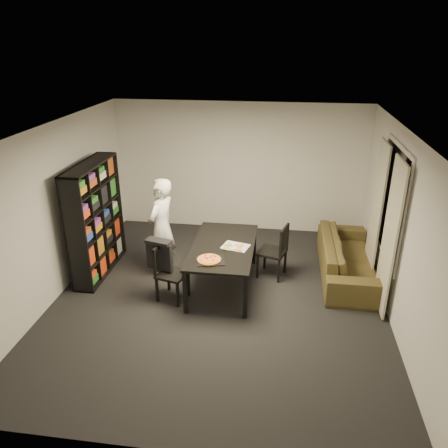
# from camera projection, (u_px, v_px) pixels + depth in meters

# --- Properties ---
(room) EXTENTS (5.01, 5.51, 2.61)m
(room) POSITION_uv_depth(u_px,v_px,m) (219.00, 221.00, 6.25)
(room) COLOR black
(room) RESTS_ON ground
(window_pane) EXTENTS (0.02, 1.40, 1.60)m
(window_pane) POSITION_uv_depth(u_px,v_px,m) (392.00, 202.00, 6.40)
(window_pane) COLOR black
(window_pane) RESTS_ON room
(window_frame) EXTENTS (0.03, 1.52, 1.72)m
(window_frame) POSITION_uv_depth(u_px,v_px,m) (392.00, 202.00, 6.40)
(window_frame) COLOR white
(window_frame) RESTS_ON room
(curtain_left) EXTENTS (0.03, 0.70, 2.25)m
(curtain_left) POSITION_uv_depth(u_px,v_px,m) (390.00, 238.00, 6.08)
(curtain_left) COLOR beige
(curtain_left) RESTS_ON room
(curtain_right) EXTENTS (0.03, 0.70, 2.25)m
(curtain_right) POSITION_uv_depth(u_px,v_px,m) (376.00, 211.00, 7.02)
(curtain_right) COLOR beige
(curtain_right) RESTS_ON room
(bookshelf) EXTENTS (0.35, 1.50, 1.90)m
(bookshelf) POSITION_uv_depth(u_px,v_px,m) (96.00, 219.00, 7.21)
(bookshelf) COLOR black
(bookshelf) RESTS_ON room
(dining_table) EXTENTS (0.97, 1.74, 0.73)m
(dining_table) POSITION_uv_depth(u_px,v_px,m) (223.00, 249.00, 6.85)
(dining_table) COLOR black
(dining_table) RESTS_ON room
(chair_left) EXTENTS (0.51, 0.51, 0.89)m
(chair_left) POSITION_uv_depth(u_px,v_px,m) (167.00, 268.00, 6.61)
(chair_left) COLOR black
(chair_left) RESTS_ON room
(chair_right) EXTENTS (0.53, 0.53, 0.92)m
(chair_right) POSITION_uv_depth(u_px,v_px,m) (277.00, 248.00, 7.19)
(chair_right) COLOR black
(chair_right) RESTS_ON room
(draped_jacket) EXTENTS (0.42, 0.27, 0.49)m
(draped_jacket) POSITION_uv_depth(u_px,v_px,m) (159.00, 253.00, 6.56)
(draped_jacket) COLOR black
(draped_jacket) RESTS_ON chair_left
(person) EXTENTS (0.56, 0.70, 1.68)m
(person) POSITION_uv_depth(u_px,v_px,m) (162.00, 227.00, 7.19)
(person) COLOR white
(person) RESTS_ON room
(baking_tray) EXTENTS (0.46, 0.40, 0.01)m
(baking_tray) POSITION_uv_depth(u_px,v_px,m) (210.00, 261.00, 6.35)
(baking_tray) COLOR black
(baking_tray) RESTS_ON dining_table
(pepperoni_pizza) EXTENTS (0.35, 0.35, 0.03)m
(pepperoni_pizza) POSITION_uv_depth(u_px,v_px,m) (209.00, 260.00, 6.34)
(pepperoni_pizza) COLOR #A77030
(pepperoni_pizza) RESTS_ON dining_table
(kitchen_towel) EXTENTS (0.47, 0.40, 0.01)m
(kitchen_towel) POSITION_uv_depth(u_px,v_px,m) (236.00, 246.00, 6.78)
(kitchen_towel) COLOR white
(kitchen_towel) RESTS_ON dining_table
(pizza_slices) EXTENTS (0.43, 0.38, 0.01)m
(pizza_slices) POSITION_uv_depth(u_px,v_px,m) (233.00, 247.00, 6.74)
(pizza_slices) COLOR gold
(pizza_slices) RESTS_ON dining_table
(sofa) EXTENTS (0.85, 2.19, 0.64)m
(sofa) POSITION_uv_depth(u_px,v_px,m) (347.00, 257.00, 7.32)
(sofa) COLOR #44351B
(sofa) RESTS_ON room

